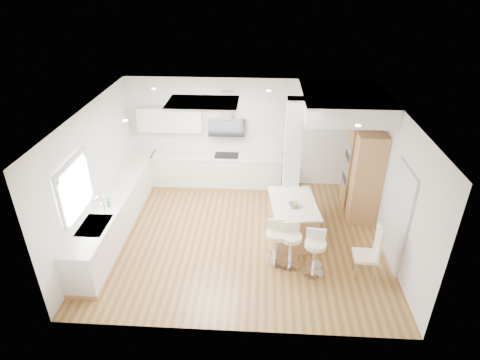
# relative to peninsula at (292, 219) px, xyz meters

# --- Properties ---
(ground) EXTENTS (6.00, 6.00, 0.00)m
(ground) POSITION_rel_peninsula_xyz_m (-1.07, -0.11, -0.43)
(ground) COLOR #9E6F3A
(ground) RESTS_ON ground
(ceiling) EXTENTS (6.00, 5.00, 0.02)m
(ceiling) POSITION_rel_peninsula_xyz_m (-1.07, -0.11, -0.43)
(ceiling) COLOR white
(ceiling) RESTS_ON ground
(wall_back) EXTENTS (6.00, 0.04, 2.80)m
(wall_back) POSITION_rel_peninsula_xyz_m (-1.07, 2.39, 0.97)
(wall_back) COLOR white
(wall_back) RESTS_ON ground
(wall_left) EXTENTS (0.04, 5.00, 2.80)m
(wall_left) POSITION_rel_peninsula_xyz_m (-4.07, -0.11, 0.97)
(wall_left) COLOR white
(wall_left) RESTS_ON ground
(wall_right) EXTENTS (0.04, 5.00, 2.80)m
(wall_right) POSITION_rel_peninsula_xyz_m (1.93, -0.11, 0.97)
(wall_right) COLOR white
(wall_right) RESTS_ON ground
(skylight) EXTENTS (4.10, 2.10, 0.06)m
(skylight) POSITION_rel_peninsula_xyz_m (-1.87, 0.49, 2.34)
(skylight) COLOR silver
(skylight) RESTS_ON ground
(window_left) EXTENTS (0.06, 1.28, 1.07)m
(window_left) POSITION_rel_peninsula_xyz_m (-4.03, -1.01, 1.27)
(window_left) COLOR white
(window_left) RESTS_ON ground
(doorway_right) EXTENTS (0.05, 1.00, 2.10)m
(doorway_right) POSITION_rel_peninsula_xyz_m (1.90, -0.71, 0.57)
(doorway_right) COLOR #443E35
(doorway_right) RESTS_ON ground
(counter_left) EXTENTS (0.63, 4.50, 1.35)m
(counter_left) POSITION_rel_peninsula_xyz_m (-3.77, 0.12, 0.03)
(counter_left) COLOR tan
(counter_left) RESTS_ON ground
(counter_back) EXTENTS (3.62, 0.63, 2.50)m
(counter_back) POSITION_rel_peninsula_xyz_m (-1.99, 2.11, 0.27)
(counter_back) COLOR tan
(counter_back) RESTS_ON ground
(pillar) EXTENTS (0.35, 0.35, 2.80)m
(pillar) POSITION_rel_peninsula_xyz_m (-0.02, 0.84, 0.97)
(pillar) COLOR silver
(pillar) RESTS_ON ground
(soffit) EXTENTS (1.78, 2.20, 0.40)m
(soffit) POSITION_rel_peninsula_xyz_m (1.03, 1.29, 2.17)
(soffit) COLOR white
(soffit) RESTS_ON ground
(oven_column) EXTENTS (0.63, 1.21, 2.10)m
(oven_column) POSITION_rel_peninsula_xyz_m (1.60, 1.12, 0.62)
(oven_column) COLOR tan
(oven_column) RESTS_ON ground
(peninsula) EXTENTS (1.06, 1.48, 0.91)m
(peninsula) POSITION_rel_peninsula_xyz_m (0.00, 0.00, 0.00)
(peninsula) COLOR tan
(peninsula) RESTS_ON ground
(bar_stool_a) EXTENTS (0.42, 0.42, 0.92)m
(bar_stool_a) POSITION_rel_peninsula_xyz_m (-0.37, -0.88, 0.09)
(bar_stool_a) COLOR silver
(bar_stool_a) RESTS_ON ground
(bar_stool_b) EXTENTS (0.46, 0.46, 0.92)m
(bar_stool_b) POSITION_rel_peninsula_xyz_m (-0.09, -0.95, 0.09)
(bar_stool_b) COLOR silver
(bar_stool_b) RESTS_ON ground
(bar_stool_c) EXTENTS (0.45, 0.45, 0.92)m
(bar_stool_c) POSITION_rel_peninsula_xyz_m (0.35, -1.15, 0.09)
(bar_stool_c) COLOR silver
(bar_stool_c) RESTS_ON ground
(dining_chair) EXTENTS (0.45, 0.45, 1.10)m
(dining_chair) POSITION_rel_peninsula_xyz_m (1.37, -1.16, 0.16)
(dining_chair) COLOR beige
(dining_chair) RESTS_ON ground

